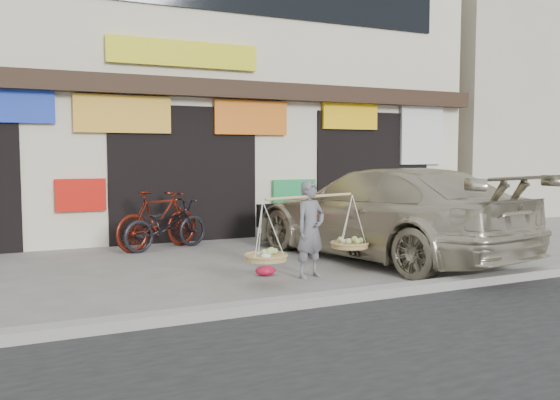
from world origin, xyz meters
name	(u,v)px	position (x,y,z in m)	size (l,w,h in m)	color
ground	(253,273)	(0.00, 0.00, 0.00)	(70.00, 70.00, 0.00)	gray
kerb	(319,299)	(0.00, -2.00, 0.06)	(70.00, 0.25, 0.12)	gray
shophouse_block	(150,83)	(0.00, 6.42, 3.45)	(14.00, 6.32, 7.00)	beige
neighbor_east	(533,112)	(13.50, 7.00, 3.20)	(12.00, 7.00, 6.40)	#BAB19A
street_vendor	(310,234)	(0.63, -0.62, 0.62)	(2.14, 1.00, 1.38)	slate
bike_1	(158,220)	(-0.74, 2.74, 0.55)	(0.51, 1.82, 1.09)	#4C160D
bike_2	(166,225)	(-0.60, 2.68, 0.46)	(0.61, 1.74, 0.91)	black
suv	(382,213)	(2.48, 0.27, 0.76)	(3.11, 5.58, 1.53)	#B7AF94
red_bag	(266,271)	(0.10, -0.23, 0.07)	(0.31, 0.25, 0.14)	#B91131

